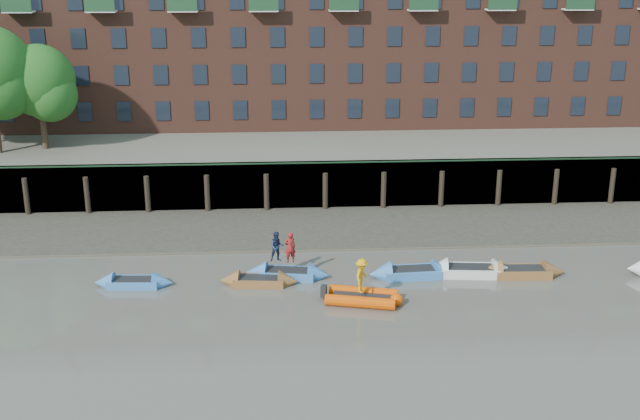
{
  "coord_description": "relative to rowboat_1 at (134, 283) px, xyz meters",
  "views": [
    {
      "loc": [
        -5.52,
        -30.33,
        17.15
      ],
      "look_at": [
        -2.95,
        12.0,
        3.2
      ],
      "focal_mm": 45.0,
      "sensor_mm": 36.0,
      "label": 1
    }
  ],
  "objects": [
    {
      "name": "bank_terrace",
      "position": [
        13.03,
        26.65,
        1.39
      ],
      "size": [
        110.0,
        28.0,
        3.2
      ],
      "primitive_type": "cube",
      "color": "#5E594D",
      "rests_on": "ground"
    },
    {
      "name": "foreshore",
      "position": [
        13.03,
        8.65,
        -0.21
      ],
      "size": [
        110.0,
        8.0,
        0.5
      ],
      "primitive_type": "cube",
      "color": "#3D382F",
      "rests_on": "ground"
    },
    {
      "name": "rowboat_5",
      "position": [
        18.18,
        0.44,
        0.04
      ],
      "size": [
        5.05,
        1.93,
        1.43
      ],
      "rotation": [
        0.0,
        0.0,
        -0.1
      ],
      "color": "silver",
      "rests_on": "ground"
    },
    {
      "name": "rowboat_3",
      "position": [
        8.19,
        0.68,
        0.02
      ],
      "size": [
        4.73,
        2.03,
        1.33
      ],
      "rotation": [
        0.0,
        0.0,
        -0.16
      ],
      "color": "#3A74BD",
      "rests_on": "ground"
    },
    {
      "name": "person_rower_a",
      "position": [
        8.34,
        0.72,
        1.53
      ],
      "size": [
        0.7,
        0.55,
        1.71
      ],
      "primitive_type": "imported",
      "rotation": [
        0.0,
        0.0,
        3.4
      ],
      "color": "maroon",
      "rests_on": "rowboat_3"
    },
    {
      "name": "rowboat_1",
      "position": [
        0.0,
        0.0,
        0.0
      ],
      "size": [
        4.23,
        1.45,
        1.21
      ],
      "rotation": [
        0.0,
        0.0,
        -0.06
      ],
      "color": "#3A74BD",
      "rests_on": "ground"
    },
    {
      "name": "person_rib_crew",
      "position": [
        11.84,
        -2.83,
        1.29
      ],
      "size": [
        1.06,
        1.31,
        1.77
      ],
      "primitive_type": "imported",
      "rotation": [
        0.0,
        0.0,
        1.16
      ],
      "color": "orange",
      "rests_on": "rib_tender"
    },
    {
      "name": "rowboat_4",
      "position": [
        14.97,
        0.41,
        0.03
      ],
      "size": [
        4.84,
        1.68,
        1.38
      ],
      "rotation": [
        0.0,
        0.0,
        0.06
      ],
      "color": "#3A74BD",
      "rests_on": "ground"
    },
    {
      "name": "rowboat_6",
      "position": [
        21.01,
        0.14,
        0.03
      ],
      "size": [
        4.75,
        1.55,
        1.36
      ],
      "rotation": [
        0.0,
        0.0,
        -0.04
      ],
      "color": "brown",
      "rests_on": "ground"
    },
    {
      "name": "ground",
      "position": [
        13.03,
        -9.35,
        -0.21
      ],
      "size": [
        220.0,
        220.0,
        0.0
      ],
      "primitive_type": "plane",
      "color": "#59544D",
      "rests_on": "ground"
    },
    {
      "name": "apartment_terrace",
      "position": [
        13.03,
        27.64,
        12.61
      ],
      "size": [
        80.6,
        15.56,
        20.98
      ],
      "color": "brown",
      "rests_on": "bank_terrace"
    },
    {
      "name": "person_rower_b",
      "position": [
        7.64,
        0.91,
        1.51
      ],
      "size": [
        0.9,
        0.75,
        1.67
      ],
      "primitive_type": "imported",
      "rotation": [
        0.0,
        0.0,
        0.16
      ],
      "color": "#19233F",
      "rests_on": "rowboat_3"
    },
    {
      "name": "mud_band",
      "position": [
        13.03,
        5.25,
        -0.21
      ],
      "size": [
        110.0,
        1.6,
        0.1
      ],
      "primitive_type": "cube",
      "color": "#4C4336",
      "rests_on": "ground"
    },
    {
      "name": "river_wall",
      "position": [
        13.03,
        13.03,
        1.38
      ],
      "size": [
        110.0,
        1.23,
        3.3
      ],
      "color": "#2D2A26",
      "rests_on": "ground"
    },
    {
      "name": "rowboat_2",
      "position": [
        6.64,
        -0.17,
        0.0
      ],
      "size": [
        4.29,
        1.63,
        1.22
      ],
      "rotation": [
        0.0,
        0.0,
        -0.1
      ],
      "color": "brown",
      "rests_on": "ground"
    },
    {
      "name": "rib_tender",
      "position": [
        12.03,
        -2.79,
        0.08
      ],
      "size": [
        3.97,
        2.61,
        0.67
      ],
      "rotation": [
        0.0,
        0.0,
        -0.24
      ],
      "color": "#DF4803",
      "rests_on": "ground"
    }
  ]
}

